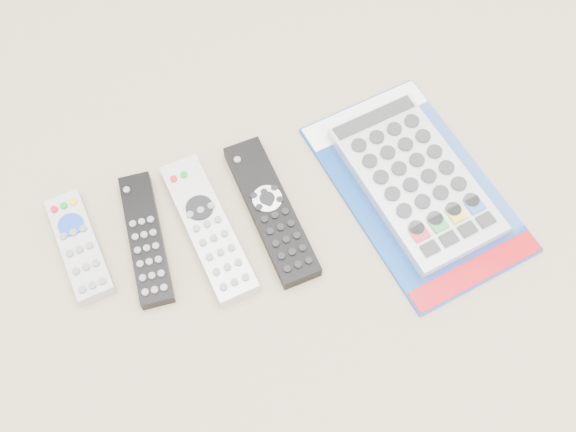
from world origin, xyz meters
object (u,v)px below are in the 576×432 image
object	(u,v)px
remote_small_grey	(80,246)
remote_large_black	(271,210)
remote_silver_dvd	(208,228)
jumbo_remote_packaged	(415,179)
remote_slim_black	(146,239)

from	to	relation	value
remote_small_grey	remote_large_black	bearing A→B (deg)	-13.47
remote_silver_dvd	jumbo_remote_packaged	distance (m)	0.27
remote_small_grey	remote_large_black	world-z (taller)	same
remote_small_grey	remote_silver_dvd	xyz separation A→B (m)	(0.15, -0.03, 0.00)
remote_slim_black	remote_large_black	distance (m)	0.16
remote_slim_black	remote_large_black	world-z (taller)	remote_large_black
remote_silver_dvd	remote_small_grey	bearing A→B (deg)	163.25
jumbo_remote_packaged	remote_small_grey	bearing A→B (deg)	164.29
remote_slim_black	remote_silver_dvd	world-z (taller)	remote_silver_dvd
remote_large_black	jumbo_remote_packaged	xyz separation A→B (m)	(0.19, -0.02, 0.01)
remote_small_grey	jumbo_remote_packaged	size ratio (longest dim) A/B	0.47
remote_small_grey	jumbo_remote_packaged	bearing A→B (deg)	-13.14
remote_slim_black	jumbo_remote_packaged	bearing A→B (deg)	-1.89
jumbo_remote_packaged	remote_silver_dvd	bearing A→B (deg)	166.26
remote_silver_dvd	remote_large_black	distance (m)	0.08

